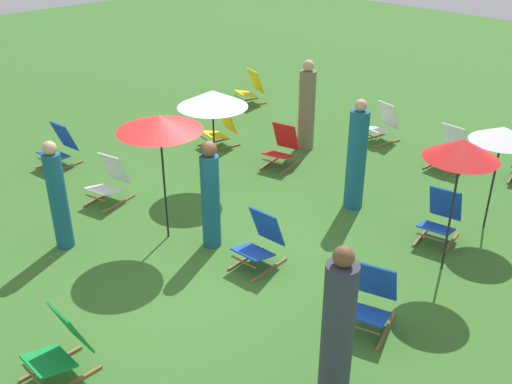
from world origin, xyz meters
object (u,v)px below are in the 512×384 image
object	(u,v)px
deckchair_5	(110,181)
deckchair_11	(260,242)
deckchair_2	(282,147)
umbrella_1	(503,134)
umbrella_2	(159,123)
deckchair_6	(61,347)
person_2	(307,108)
deckchair_3	(251,89)
deckchair_8	(383,124)
umbrella_0	(462,149)
deckchair_0	(449,149)
deckchair_9	(59,147)
person_1	(58,198)
deckchair_10	(372,300)
person_3	(210,196)
umbrella_3	(212,99)
person_0	(356,158)
person_4	(338,329)
deckchair_1	(221,129)
deckchair_4	(441,218)

from	to	relation	value
deckchair_5	deckchair_11	world-z (taller)	same
deckchair_2	deckchair_5	bearing A→B (deg)	-122.23
umbrella_1	umbrella_2	distance (m)	4.99
deckchair_6	person_2	world-z (taller)	person_2
person_2	deckchair_3	bearing A→B (deg)	-23.50
deckchair_8	umbrella_0	size ratio (longest dim) A/B	0.43
deckchair_0	deckchair_5	xyz separation A→B (m)	(-3.38, -5.33, 0.00)
deckchair_9	person_1	size ratio (longest dim) A/B	0.49
deckchair_10	deckchair_11	world-z (taller)	same
deckchair_0	umbrella_0	bearing A→B (deg)	-58.83
deckchair_0	deckchair_3	size ratio (longest dim) A/B	0.96
person_2	person_3	distance (m)	4.10
deckchair_5	person_3	size ratio (longest dim) A/B	0.50
deckchair_3	umbrella_3	bearing A→B (deg)	-36.13
person_0	person_4	distance (m)	4.22
deckchair_0	deckchair_1	size ratio (longest dim) A/B	0.99
deckchair_3	person_1	bearing A→B (deg)	-50.71
deckchair_4	umbrella_3	xyz separation A→B (m)	(-3.88, -1.11, 1.22)
person_0	person_4	bearing A→B (deg)	149.11
deckchair_2	umbrella_2	size ratio (longest dim) A/B	0.43
person_1	person_4	distance (m)	4.69
deckchair_0	person_3	bearing A→B (deg)	-99.07
deckchair_3	person_3	distance (m)	6.63
deckchair_4	deckchair_5	distance (m)	5.42
deckchair_3	person_0	bearing A→B (deg)	-10.19
person_4	umbrella_2	bearing A→B (deg)	57.35
deckchair_5	deckchair_10	size ratio (longest dim) A/B	0.97
deckchair_8	umbrella_1	xyz separation A→B (m)	(3.21, -1.87, 1.20)
person_1	person_0	bearing A→B (deg)	111.40
deckchair_8	umbrella_3	xyz separation A→B (m)	(-1.01, -3.82, 1.22)
umbrella_0	deckchair_9	bearing A→B (deg)	-163.74
umbrella_3	person_3	size ratio (longest dim) A/B	1.03
deckchair_9	umbrella_3	world-z (taller)	umbrella_3
deckchair_10	person_1	size ratio (longest dim) A/B	0.51
deckchair_10	umbrella_1	xyz separation A→B (m)	(-0.09, 3.23, 1.20)
deckchair_10	person_1	bearing A→B (deg)	-175.80
deckchair_11	umbrella_2	world-z (taller)	umbrella_2
deckchair_1	deckchair_6	bearing A→B (deg)	-45.08
deckchair_10	umbrella_0	xyz separation A→B (m)	(0.02, 1.72, 1.46)
deckchair_5	deckchair_9	world-z (taller)	same
person_2	umbrella_1	bearing A→B (deg)	173.41
deckchair_9	umbrella_3	distance (m)	3.36
deckchair_8	deckchair_10	distance (m)	6.08
deckchair_5	person_1	size ratio (longest dim) A/B	0.50
deckchair_3	deckchair_11	distance (m)	7.11
deckchair_2	deckchair_4	world-z (taller)	same
person_3	deckchair_6	bearing A→B (deg)	-116.71
deckchair_5	deckchair_9	xyz separation A→B (m)	(-1.96, 0.13, 0.00)
deckchair_6	deckchair_10	size ratio (longest dim) A/B	0.96
deckchair_11	umbrella_0	bearing A→B (deg)	38.35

